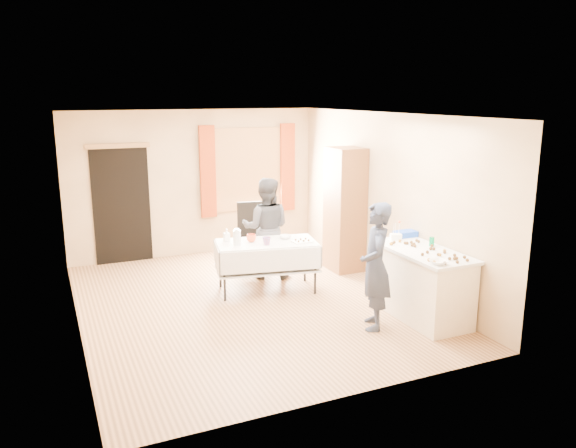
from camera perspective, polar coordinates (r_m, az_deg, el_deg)
name	(u,v)px	position (r m, az deg, el deg)	size (l,w,h in m)	color
floor	(249,303)	(8.00, -4.00, -8.02)	(4.50, 5.50, 0.02)	#9E7047
ceiling	(246,114)	(7.47, -4.32, 11.09)	(4.50, 5.50, 0.02)	white
wall_back	(195,183)	(10.22, -9.44, 4.12)	(4.50, 0.02, 2.60)	tan
wall_front	(350,269)	(5.20, 6.30, -4.58)	(4.50, 0.02, 2.60)	tan
wall_left	(70,228)	(7.20, -21.31, -0.39)	(0.02, 5.50, 2.60)	tan
wall_right	(388,200)	(8.64, 10.10, 2.45)	(0.02, 5.50, 2.60)	tan
window_frame	(248,169)	(10.45, -4.09, 5.57)	(1.32, 0.06, 1.52)	olive
window_pane	(248,169)	(10.44, -4.06, 5.56)	(1.20, 0.02, 1.40)	white
curtain_left	(208,172)	(10.17, -8.15, 5.26)	(0.28, 0.06, 1.65)	#8F310F
curtain_right	(288,167)	(10.69, -0.05, 5.77)	(0.28, 0.06, 1.65)	#8F310F
doorway	(122,206)	(10.01, -16.54, 1.81)	(0.95, 0.04, 2.00)	black
door_lintel	(118,146)	(9.84, -16.91, 7.61)	(1.05, 0.06, 0.08)	olive
cabinet	(345,210)	(9.24, 5.79, 1.47)	(0.50, 0.60, 2.03)	brown
counter	(421,283)	(7.56, 13.34, -5.90)	(0.70, 1.48, 0.91)	beige
party_table	(267,262)	(8.31, -2.17, -3.85)	(1.60, 1.03, 0.75)	black
chair	(253,250)	(9.37, -3.56, -2.62)	(0.54, 0.54, 1.11)	black
girl	(375,266)	(7.00, 8.88, -4.26)	(0.59, 0.69, 1.60)	#1E2439
woman	(266,228)	(8.85, -2.23, -0.42)	(0.97, 0.90, 1.60)	black
soda_can	(432,242)	(7.62, 14.39, -1.74)	(0.07, 0.07, 0.12)	#038C4A
mixing_bowl	(439,262)	(6.85, 15.05, -3.78)	(0.21, 0.21, 0.05)	white
foam_block	(396,237)	(7.85, 10.90, -1.28)	(0.15, 0.10, 0.08)	white
blue_basket	(405,234)	(8.04, 11.85, -0.98)	(0.30, 0.20, 0.08)	blue
pitcher	(237,238)	(8.04, -5.20, -1.41)	(0.11, 0.11, 0.22)	silver
cup_red	(251,238)	(8.23, -3.74, -1.44)	(0.16, 0.16, 0.11)	#DB4D24
cup_rainbow	(267,241)	(8.05, -2.18, -1.74)	(0.13, 0.13, 0.11)	red
small_bowl	(285,237)	(8.39, -0.26, -1.32)	(0.18, 0.18, 0.05)	white
pastry_tray	(302,242)	(8.20, 1.45, -1.80)	(0.28, 0.20, 0.02)	white
bottle	(227,235)	(8.28, -6.26, -1.12)	(0.08, 0.09, 0.19)	white
cake_balls	(428,250)	(7.34, 14.06, -2.61)	(0.51, 1.12, 0.04)	#3F2314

